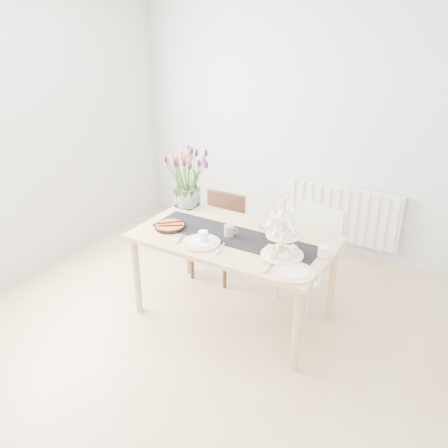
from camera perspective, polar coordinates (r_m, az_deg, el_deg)
The scene contains 15 objects.
room_shell at distance 3.17m, azimuth -5.37°, elevation 3.59°, with size 4.50×4.50×4.50m.
radiator at distance 5.14m, azimuth 14.09°, elevation 1.20°, with size 1.20×0.08×0.60m, color white.
dining_table at distance 3.85m, azimuth 1.18°, elevation -2.54°, with size 1.60×0.90×0.75m.
chair_brown at distance 4.61m, azimuth -0.37°, elevation -0.62°, with size 0.41×0.41×0.81m.
chair_white at distance 4.27m, azimuth 10.64°, elevation -2.71°, with size 0.52×0.52×0.86m.
table_runner at distance 3.82m, azimuth 1.19°, elevation -1.47°, with size 1.40×0.35×0.01m, color black.
tulip_vase at distance 4.30m, azimuth -4.57°, elevation 6.55°, with size 0.65×0.65×0.55m.
cake_stand at distance 3.49m, azimuth 7.09°, elevation -1.96°, with size 0.32×0.32×0.47m.
teapot at distance 3.86m, azimuth 5.90°, elevation -0.22°, with size 0.22×0.18×0.15m, color white, non-canonical shape.
cream_jug at distance 3.58m, azimuth 11.88°, elevation -3.26°, with size 0.08×0.08×0.08m, color white.
tart_tin at distance 3.99m, azimuth -6.51°, elevation -0.27°, with size 0.26×0.26×0.03m.
mug_grey at distance 3.80m, azimuth 0.61°, elevation -0.86°, with size 0.08×0.08×0.10m, color gray.
mug_white at distance 3.72m, azimuth -2.52°, elevation -1.54°, with size 0.08×0.08×0.09m, color white.
plate_left at distance 3.71m, azimuth -2.74°, elevation -2.25°, with size 0.30×0.30×0.02m, color white.
plate_right at distance 3.34m, azimuth 8.37°, elevation -5.82°, with size 0.30×0.30×0.02m, color white.
Camera 1 is at (1.76, -2.38, 2.44)m, focal length 38.00 mm.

